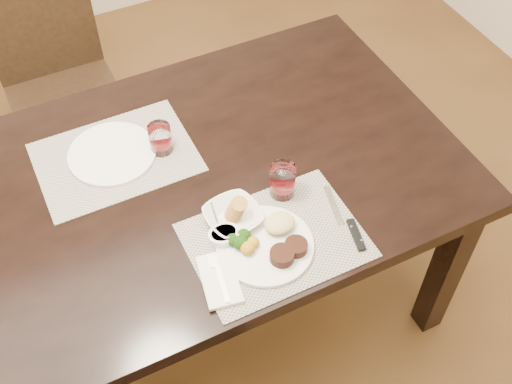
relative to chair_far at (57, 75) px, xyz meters
name	(u,v)px	position (x,y,z in m)	size (l,w,h in m)	color
ground_plane	(155,327)	(0.00, -0.93, -0.50)	(4.50, 4.50, 0.00)	#452B16
dining_table	(128,218)	(0.00, -0.93, 0.16)	(2.00, 1.00, 0.75)	black
chair_far	(57,75)	(0.00, 0.00, 0.00)	(0.42, 0.42, 0.90)	black
placemat_near	(275,240)	(0.32, -1.25, 0.25)	(0.46, 0.34, 0.00)	gray
placemat_far	(116,158)	(0.03, -0.77, 0.25)	(0.46, 0.34, 0.00)	gray
dinner_plate	(270,242)	(0.30, -1.26, 0.27)	(0.26, 0.26, 0.05)	silver
napkin_fork	(219,279)	(0.13, -1.30, 0.26)	(0.12, 0.17, 0.02)	white
steak_knife	(350,227)	(0.52, -1.31, 0.26)	(0.05, 0.24, 0.01)	silver
cracker_bowl	(233,216)	(0.25, -1.14, 0.27)	(0.17, 0.17, 0.07)	silver
sauce_ramekin	(224,236)	(0.20, -1.19, 0.27)	(0.09, 0.13, 0.07)	silver
wine_glass_near	(283,182)	(0.41, -1.11, 0.30)	(0.07, 0.07, 0.10)	white
far_plate	(112,154)	(0.03, -0.76, 0.26)	(0.26, 0.26, 0.01)	silver
wine_glass_far	(160,140)	(0.17, -0.80, 0.29)	(0.07, 0.07, 0.09)	white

